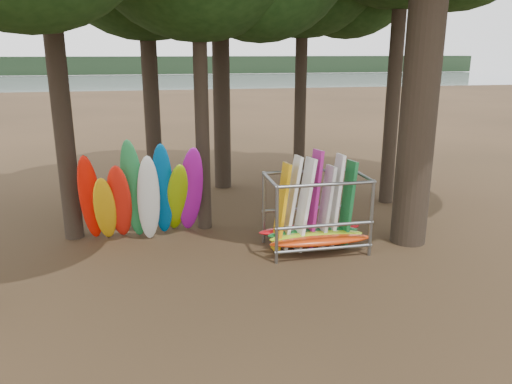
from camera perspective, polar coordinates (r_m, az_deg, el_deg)
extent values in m
plane|color=#47331E|center=(13.46, 0.78, -7.50)|extent=(120.00, 120.00, 0.00)
plane|color=gray|center=(72.30, -9.91, 11.42)|extent=(160.00, 160.00, 0.00)
cube|color=black|center=(122.12, -10.95, 14.04)|extent=(160.00, 4.00, 4.00)
cylinder|color=black|center=(14.91, -22.30, 17.84)|extent=(0.54, 0.54, 12.28)
cylinder|color=black|center=(17.53, -12.17, 15.41)|extent=(0.54, 0.54, 10.60)
cylinder|color=black|center=(19.67, -4.10, 17.79)|extent=(0.66, 0.66, 12.01)
cylinder|color=black|center=(19.65, 5.23, 16.08)|extent=(0.45, 0.45, 10.86)
cylinder|color=black|center=(14.83, -6.42, 15.34)|extent=(0.42, 0.42, 10.45)
cylinder|color=black|center=(18.14, 15.98, 18.17)|extent=(0.48, 0.48, 12.49)
ellipsoid|color=red|center=(14.71, -18.42, -0.71)|extent=(0.62, 1.33, 2.80)
ellipsoid|color=gold|center=(14.47, -16.87, -1.92)|extent=(0.64, 1.68, 2.33)
ellipsoid|color=red|center=(14.49, -15.31, -1.18)|extent=(0.67, 1.68, 2.61)
ellipsoid|color=#21793E|center=(14.44, -13.81, 0.19)|extent=(0.79, 1.38, 3.18)
ellipsoid|color=beige|center=(14.33, -12.17, -0.78)|extent=(0.70, 1.01, 2.70)
ellipsoid|color=#015193|center=(14.49, -10.63, 0.15)|extent=(0.63, 1.45, 3.05)
ellipsoid|color=#82A609|center=(14.72, -9.03, -0.73)|extent=(0.84, 1.85, 2.54)
ellipsoid|color=#971295|center=(14.62, -7.49, 0.15)|extent=(0.87, 1.65, 2.92)
ellipsoid|color=red|center=(13.55, 7.40, -5.54)|extent=(2.83, 0.55, 0.24)
ellipsoid|color=#A8CE1B|center=(13.84, 6.95, -5.05)|extent=(2.69, 0.55, 0.24)
ellipsoid|color=#156126|center=(14.11, 6.55, -4.63)|extent=(2.65, 0.55, 0.24)
ellipsoid|color=red|center=(14.37, 6.20, -4.23)|extent=(3.00, 0.55, 0.24)
cube|color=#DF9F0B|center=(13.53, 2.91, -1.85)|extent=(0.47, 0.78, 2.47)
cube|color=white|center=(13.74, 4.02, -1.24)|extent=(0.55, 0.78, 2.62)
cube|color=white|center=(13.68, 5.50, -1.43)|extent=(0.59, 0.82, 2.58)
cube|color=#A31B7E|center=(13.92, 6.53, -0.82)|extent=(0.46, 0.82, 2.75)
cube|color=silver|center=(13.94, 7.93, -1.73)|extent=(0.45, 0.77, 2.34)
cube|color=white|center=(14.11, 9.02, -0.98)|extent=(0.42, 0.77, 2.62)
cube|color=#176B32|center=(14.14, 10.38, -1.37)|extent=(0.38, 0.77, 2.45)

